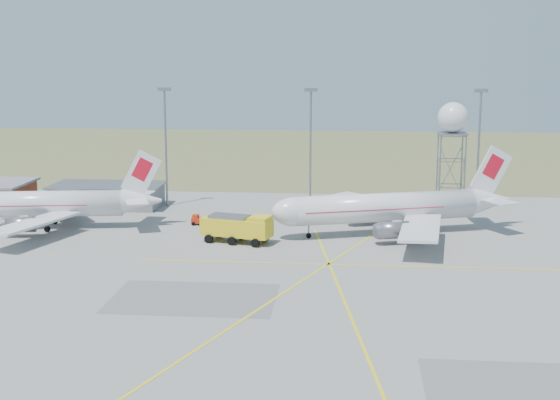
# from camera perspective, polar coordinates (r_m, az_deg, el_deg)

# --- Properties ---
(ground) EXTENTS (400.00, 400.00, 0.00)m
(ground) POSITION_cam_1_polar(r_m,az_deg,el_deg) (70.52, 7.56, -11.34)
(ground) COLOR gray
(ground) RESTS_ON ground
(grass_strip) EXTENTS (400.00, 120.00, 0.03)m
(grass_strip) POSITION_cam_1_polar(r_m,az_deg,el_deg) (207.01, 6.09, 3.39)
(grass_strip) COLOR #515D33
(grass_strip) RESTS_ON ground
(building_grey) EXTENTS (19.00, 10.00, 3.90)m
(building_grey) POSITION_cam_1_polar(r_m,az_deg,el_deg) (138.09, -12.49, 0.32)
(building_grey) COLOR gray
(building_grey) RESTS_ON ground
(mast_a) EXTENTS (2.20, 0.50, 20.50)m
(mast_a) POSITION_cam_1_polar(r_m,az_deg,el_deg) (135.87, -8.37, 4.60)
(mast_a) COLOR slate
(mast_a) RESTS_ON ground
(mast_b) EXTENTS (2.20, 0.50, 20.50)m
(mast_b) POSITION_cam_1_polar(r_m,az_deg,el_deg) (132.26, 2.25, 4.54)
(mast_b) COLOR slate
(mast_b) RESTS_ON ground
(mast_c) EXTENTS (2.20, 0.50, 20.50)m
(mast_c) POSITION_cam_1_polar(r_m,az_deg,el_deg) (133.76, 14.35, 4.28)
(mast_c) COLOR slate
(mast_c) RESTS_ON ground
(airliner_main) EXTENTS (36.51, 34.45, 12.71)m
(airliner_main) POSITION_cam_1_polar(r_m,az_deg,el_deg) (115.55, 7.98, -0.57)
(airliner_main) COLOR silver
(airliner_main) RESTS_ON ground
(airliner_far) EXTENTS (35.00, 33.67, 11.93)m
(airliner_far) POSITION_cam_1_polar(r_m,az_deg,el_deg) (123.58, -17.09, -0.32)
(airliner_far) COLOR silver
(airliner_far) RESTS_ON ground
(radar_tower) EXTENTS (5.06, 5.06, 18.32)m
(radar_tower) POSITION_cam_1_polar(r_m,az_deg,el_deg) (132.84, 12.44, 3.54)
(radar_tower) COLOR slate
(radar_tower) RESTS_ON ground
(fire_truck) EXTENTS (10.47, 6.03, 3.98)m
(fire_truck) POSITION_cam_1_polar(r_m,az_deg,el_deg) (109.70, -3.05, -2.15)
(fire_truck) COLOR yellow
(fire_truck) RESTS_ON ground
(baggage_tug) EXTENTS (2.18, 1.82, 1.61)m
(baggage_tug) POSITION_cam_1_polar(r_m,az_deg,el_deg) (121.68, -5.99, -1.53)
(baggage_tug) COLOR #B9260D
(baggage_tug) RESTS_ON ground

